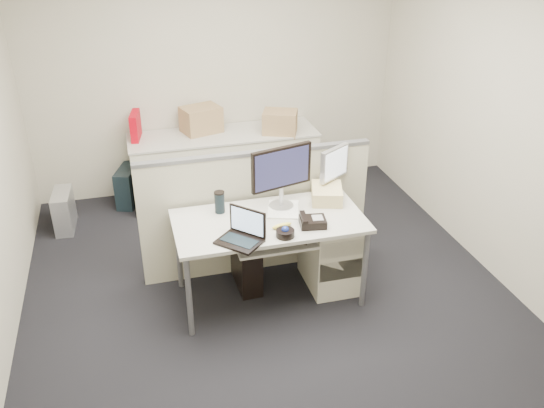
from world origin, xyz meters
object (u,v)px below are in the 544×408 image
object	(u,v)px
desk	(269,227)
desk_phone	(313,222)
monitor_main	(281,178)
laptop	(239,229)

from	to	relation	value
desk	desk_phone	size ratio (longest dim) A/B	7.59
monitor_main	desk	bearing A→B (deg)	-144.54
desk	desk_phone	bearing A→B (deg)	-30.96
desk_phone	monitor_main	bearing A→B (deg)	121.65
monitor_main	laptop	world-z (taller)	monitor_main
laptop	desk	bearing A→B (deg)	89.09
monitor_main	laptop	bearing A→B (deg)	-149.10
laptop	desk_phone	world-z (taller)	laptop
laptop	desk_phone	bearing A→B (deg)	55.53
desk	laptop	distance (m)	0.45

